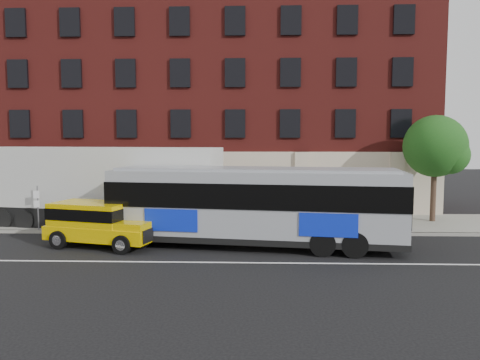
{
  "coord_description": "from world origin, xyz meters",
  "views": [
    {
      "loc": [
        3.0,
        -17.45,
        4.93
      ],
      "look_at": [
        2.27,
        5.5,
        2.9
      ],
      "focal_mm": 34.18,
      "sensor_mm": 36.0,
      "label": 1
    }
  ],
  "objects_px": {
    "sign_pole": "(37,205)",
    "shipping_container": "(99,189)",
    "yellow_suv": "(98,221)",
    "city_bus": "(255,203)",
    "street_tree": "(436,149)"
  },
  "relations": [
    {
      "from": "street_tree",
      "to": "sign_pole",
      "type": "bearing_deg",
      "value": -171.39
    },
    {
      "from": "sign_pole",
      "to": "yellow_suv",
      "type": "bearing_deg",
      "value": -34.89
    },
    {
      "from": "city_bus",
      "to": "yellow_suv",
      "type": "distance_m",
      "value": 7.3
    },
    {
      "from": "yellow_suv",
      "to": "shipping_container",
      "type": "height_order",
      "value": "shipping_container"
    },
    {
      "from": "sign_pole",
      "to": "yellow_suv",
      "type": "xyz_separation_m",
      "value": [
        4.26,
        -2.97,
        -0.28
      ]
    },
    {
      "from": "sign_pole",
      "to": "yellow_suv",
      "type": "relative_size",
      "value": 0.46
    },
    {
      "from": "city_bus",
      "to": "yellow_suv",
      "type": "xyz_separation_m",
      "value": [
        -7.25,
        -0.09,
        -0.84
      ]
    },
    {
      "from": "sign_pole",
      "to": "city_bus",
      "type": "bearing_deg",
      "value": -14.04
    },
    {
      "from": "sign_pole",
      "to": "shipping_container",
      "type": "relative_size",
      "value": 0.18
    },
    {
      "from": "street_tree",
      "to": "city_bus",
      "type": "relative_size",
      "value": 0.46
    },
    {
      "from": "sign_pole",
      "to": "yellow_suv",
      "type": "height_order",
      "value": "sign_pole"
    },
    {
      "from": "city_bus",
      "to": "sign_pole",
      "type": "bearing_deg",
      "value": 165.96
    },
    {
      "from": "shipping_container",
      "to": "city_bus",
      "type": "bearing_deg",
      "value": -25.53
    },
    {
      "from": "street_tree",
      "to": "yellow_suv",
      "type": "height_order",
      "value": "street_tree"
    },
    {
      "from": "sign_pole",
      "to": "city_bus",
      "type": "relative_size",
      "value": 0.18
    }
  ]
}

